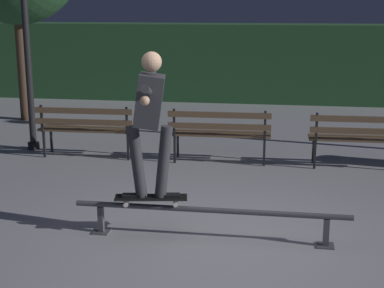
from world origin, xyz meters
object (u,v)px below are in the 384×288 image
park_bench_left_center (220,130)px  park_bench_right_center (363,135)px  park_bench_leftmost (86,126)px  skateboard (151,198)px  lamp_post_left (24,2)px  grind_rail (210,214)px  skateboarder (150,113)px

park_bench_left_center → park_bench_right_center: (2.18, 0.00, 0.00)m
park_bench_leftmost → park_bench_left_center: (2.18, 0.00, 0.00)m
skateboard → park_bench_leftmost: park_bench_leftmost is taller
park_bench_leftmost → lamp_post_left: (-1.11, 0.39, 1.94)m
grind_rail → park_bench_leftmost: bearing=128.5°
grind_rail → skateboard: skateboard is taller
skateboarder → skateboard: bearing=-170.5°
skateboard → park_bench_right_center: bearing=49.4°
skateboard → lamp_post_left: size_ratio=0.21×
park_bench_left_center → lamp_post_left: bearing=173.2°
grind_rail → skateboard: size_ratio=3.71×
park_bench_right_center → skateboard: bearing=-130.6°
skateboarder → park_bench_left_center: skateboarder is taller
grind_rail → park_bench_right_center: (1.95, 3.03, 0.25)m
skateboard → park_bench_right_center: (2.59, 3.03, 0.10)m
park_bench_leftmost → park_bench_right_center: size_ratio=1.00×
lamp_post_left → skateboarder: bearing=-49.9°
grind_rail → lamp_post_left: bearing=135.8°
park_bench_leftmost → lamp_post_left: bearing=160.5°
park_bench_left_center → skateboarder: bearing=-97.7°
grind_rail → park_bench_left_center: park_bench_left_center is taller
skateboarder → park_bench_leftmost: skateboarder is taller
park_bench_leftmost → lamp_post_left: lamp_post_left is taller
grind_rail → skateboard: (-0.65, 0.00, 0.15)m
skateboarder → park_bench_right_center: 4.07m
grind_rail → park_bench_leftmost: (-2.41, 3.03, 0.25)m
skateboard → skateboarder: skateboarder is taller
skateboarder → grind_rail: bearing=-0.0°
park_bench_leftmost → park_bench_left_center: same height
grind_rail → skateboard: bearing=180.0°
skateboard → park_bench_left_center: park_bench_left_center is taller
skateboarder → lamp_post_left: 4.60m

